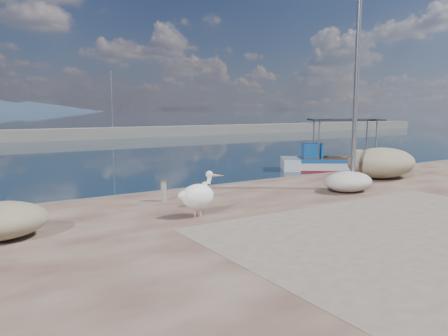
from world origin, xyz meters
TOP-DOWN VIEW (x-y plane):
  - ground at (0.00, 0.00)m, footprint 1400.00×1400.00m
  - quay_patch at (1.00, -3.00)m, footprint 9.00×7.00m
  - breakwater at (-0.00, 40.00)m, footprint 120.00×2.20m
  - boat_right at (10.11, 7.94)m, footprint 6.73×5.52m
  - pelican at (-2.39, 1.25)m, footprint 1.24×0.71m
  - lamp_post at (4.09, 1.93)m, footprint 0.44×0.96m
  - bollard_near at (-2.34, 3.48)m, footprint 0.22×0.22m
  - potted_plant at (-1.83, 2.40)m, footprint 0.57×0.52m
  - net_pile_c at (6.92, 2.93)m, footprint 3.10×2.22m
  - net_pile_d at (3.54, 1.60)m, footprint 1.78×1.34m

SIDE VIEW (x-z plane):
  - ground at x=0.00m, z-range 0.00..0.00m
  - boat_right at x=10.11m, z-range -1.35..1.85m
  - quay_patch at x=1.00m, z-range 0.50..0.51m
  - breakwater at x=0.00m, z-range -3.15..4.35m
  - potted_plant at x=-1.83m, z-range 0.50..1.03m
  - net_pile_d at x=3.54m, z-range 0.50..1.17m
  - bollard_near at x=-2.34m, z-range 0.53..1.19m
  - pelican at x=-2.39m, z-range 0.47..1.64m
  - net_pile_c at x=6.92m, z-range 0.50..1.72m
  - lamp_post at x=4.09m, z-range 0.30..7.30m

